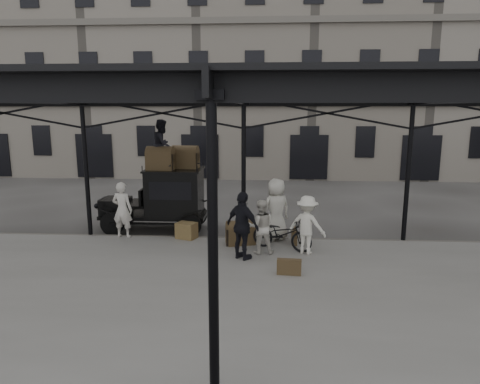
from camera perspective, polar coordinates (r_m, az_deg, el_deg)
The scene contains 18 objects.
ground at distance 11.88m, azimuth -0.04°, elevation -9.57°, with size 120.00×120.00×0.00m, color #383533.
platform at distance 10.01m, azimuth -0.75°, elevation -13.20°, with size 28.00×8.00×0.15m, color slate.
canopy at distance 9.41m, azimuth -0.69°, elevation 13.55°, with size 22.50×9.00×4.74m.
building_frontage at distance 29.24m, azimuth 2.18°, elevation 16.58°, with size 64.00×8.00×14.00m, color slate.
taxi at distance 14.93m, azimuth -9.85°, elevation -0.63°, with size 3.65×1.55×2.18m.
porter_left at distance 14.02m, azimuth -15.42°, elevation -2.30°, with size 0.65×0.43×1.79m, color beige.
porter_midleft at distance 12.07m, azimuth 2.80°, elevation -4.64°, with size 0.75×0.59×1.55m, color beige.
porter_centre at distance 13.27m, azimuth 4.85°, elevation -2.35°, with size 0.95×0.62×1.94m, color beige.
porter_official at distance 11.55m, azimuth 0.37°, elevation -4.54°, with size 1.09×0.46×1.86m, color black.
porter_right at distance 12.17m, azimuth 8.92°, elevation -4.36°, with size 1.07×0.62×1.66m, color silver.
bicycle at distance 12.50m, azimuth 5.61°, elevation -5.55°, with size 0.63×1.81×0.95m, color black.
porter_roof at distance 14.59m, azimuth -10.29°, elevation 6.26°, with size 0.81×0.63×1.66m, color black.
steamer_trunk_roof_near at distance 14.51m, azimuth -10.55°, elevation 4.22°, with size 0.89×0.55×0.65m, color #4F3C24, non-canonical shape.
steamer_trunk_roof_far at distance 14.79m, azimuth -7.30°, elevation 4.43°, with size 0.88×0.54×0.65m, color #4F3C24, non-canonical shape.
steamer_trunk_platform at distance 13.00m, azimuth 0.06°, elevation -5.63°, with size 0.83×0.51×0.61m, color #4F3C24, non-canonical shape.
wicker_hamper at distance 13.67m, azimuth -7.14°, elevation -5.11°, with size 0.60×0.45×0.50m, color brown.
suitcase_upright at distance 13.18m, azimuth 7.24°, elevation -5.84°, with size 0.15×0.60×0.45m, color #4F3C24.
suitcase_flat at distance 10.77m, azimuth 6.56°, elevation -9.90°, with size 0.60×0.15×0.40m, color #4F3C24.
Camera 1 is at (0.67, -11.10, 4.19)m, focal length 32.00 mm.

